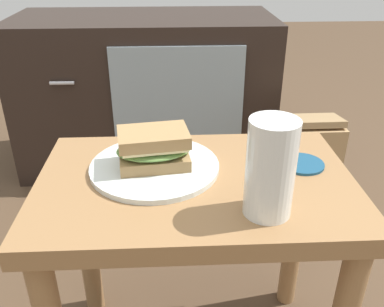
{
  "coord_description": "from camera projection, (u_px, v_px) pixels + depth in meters",
  "views": [
    {
      "loc": [
        -0.04,
        -0.63,
        0.84
      ],
      "look_at": [
        -0.01,
        0.0,
        0.51
      ],
      "focal_mm": 38.84,
      "sensor_mm": 36.0,
      "label": 1
    }
  ],
  "objects": [
    {
      "name": "side_table",
      "position": [
        196.0,
        220.0,
        0.77
      ],
      "size": [
        0.56,
        0.36,
        0.46
      ],
      "color": "olive",
      "rests_on": "ground"
    },
    {
      "name": "tv_cabinet",
      "position": [
        147.0,
        92.0,
        1.64
      ],
      "size": [
        0.96,
        0.46,
        0.58
      ],
      "color": "black",
      "rests_on": "ground"
    },
    {
      "name": "plate",
      "position": [
        155.0,
        167.0,
        0.76
      ],
      "size": [
        0.24,
        0.24,
        0.01
      ],
      "primitive_type": "cylinder",
      "color": "silver",
      "rests_on": "side_table"
    },
    {
      "name": "sandwich_front",
      "position": [
        154.0,
        148.0,
        0.74
      ],
      "size": [
        0.14,
        0.1,
        0.07
      ],
      "color": "#9E7A4C",
      "rests_on": "plate"
    },
    {
      "name": "beer_glass",
      "position": [
        270.0,
        169.0,
        0.61
      ],
      "size": [
        0.07,
        0.07,
        0.15
      ],
      "color": "silver",
      "rests_on": "side_table"
    },
    {
      "name": "coaster",
      "position": [
        302.0,
        164.0,
        0.77
      ],
      "size": [
        0.08,
        0.08,
        0.01
      ],
      "primitive_type": "cylinder",
      "color": "navy",
      "rests_on": "side_table"
    },
    {
      "name": "paper_bag",
      "position": [
        306.0,
        167.0,
        1.36
      ],
      "size": [
        0.18,
        0.13,
        0.35
      ],
      "color": "tan",
      "rests_on": "ground"
    }
  ]
}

